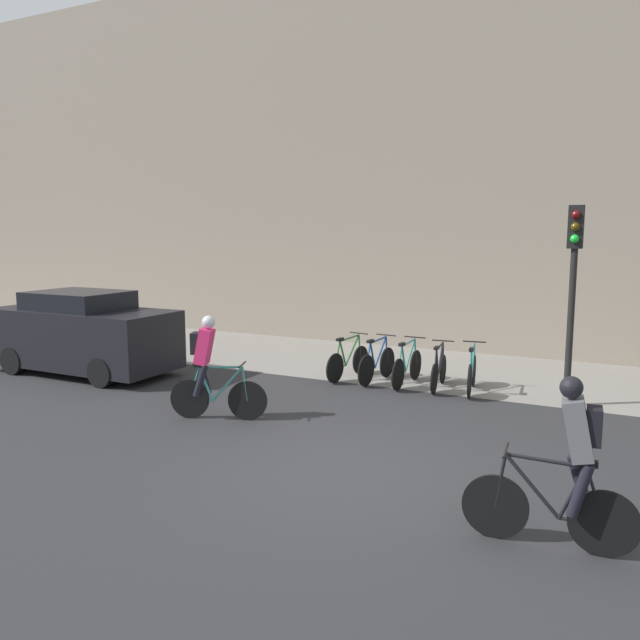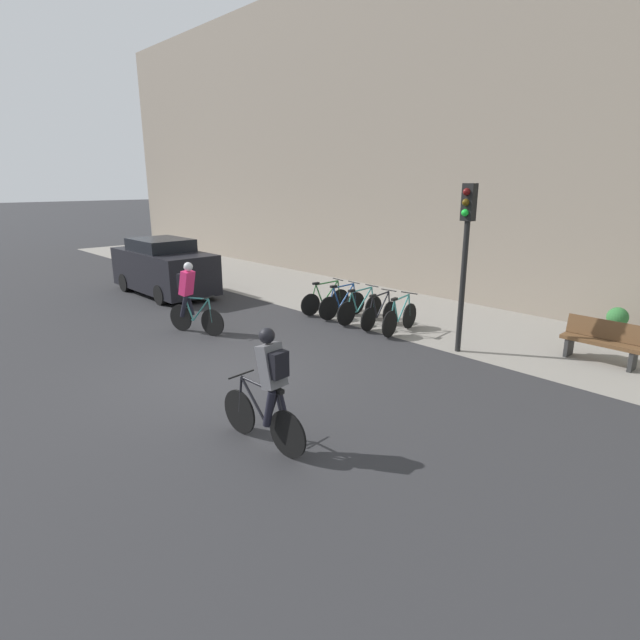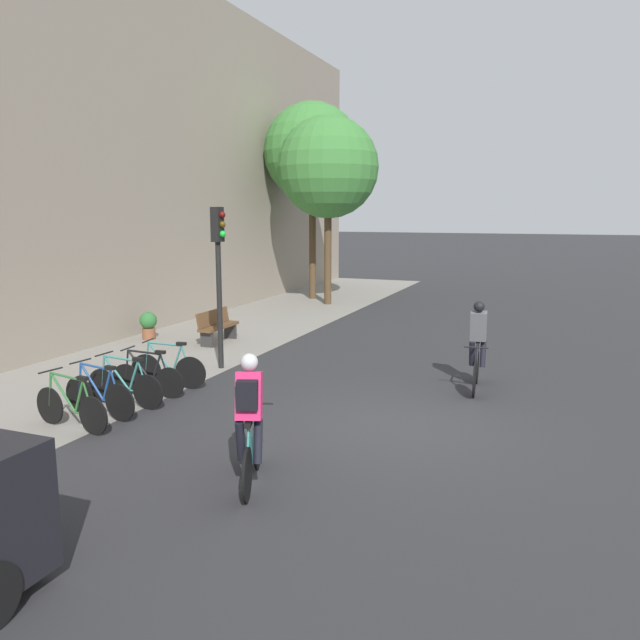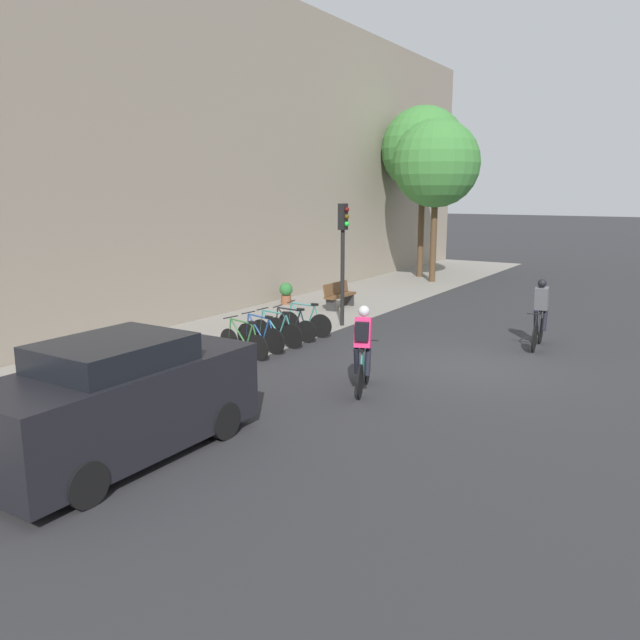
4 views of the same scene
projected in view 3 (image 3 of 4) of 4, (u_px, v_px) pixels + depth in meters
ground at (396, 426)px, 10.39m from camera, size 200.00×200.00×0.00m
kerb_strip at (78, 385)px, 12.84m from camera, size 44.00×4.50×0.01m
cyclist_pink at (250, 418)px, 7.87m from camera, size 1.60×0.67×1.78m
cyclist_grey at (478, 342)px, 12.49m from camera, size 1.71×0.46×1.78m
parked_bike_0 at (71, 406)px, 10.16m from camera, size 0.46×1.67×0.95m
parked_bike_1 at (99, 395)px, 10.77m from camera, size 0.46×1.62×0.96m
parked_bike_2 at (125, 385)px, 11.39m from camera, size 0.46×1.69×0.96m
parked_bike_3 at (148, 377)px, 12.01m from camera, size 0.46×1.55×0.94m
parked_bike_4 at (168, 368)px, 12.62m from camera, size 0.46×1.63×0.96m
traffic_light_pole at (219, 258)px, 13.82m from camera, size 0.26×0.30×3.63m
bench at (217, 326)px, 16.96m from camera, size 1.54×0.44×0.89m
street_tree_0 at (328, 168)px, 23.32m from camera, size 3.80×3.80×7.08m
street_tree_1 at (312, 152)px, 24.76m from camera, size 3.87×3.87×7.82m
potted_plant at (148, 324)px, 17.39m from camera, size 0.48×0.48×0.78m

